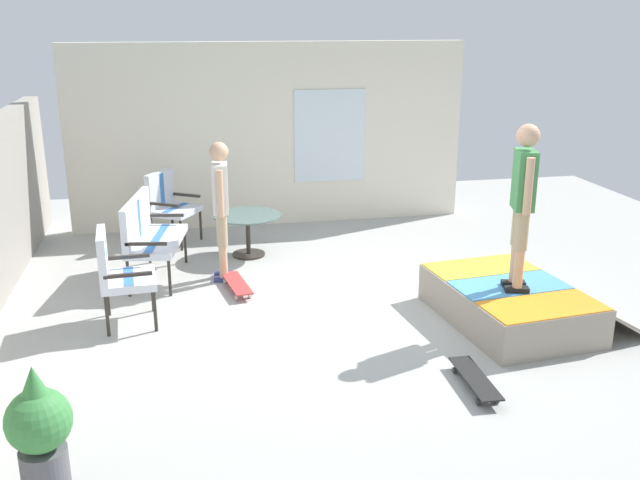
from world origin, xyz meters
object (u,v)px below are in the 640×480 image
at_px(person_watching, 221,201).
at_px(potted_plant, 40,428).
at_px(skate_ramp, 511,303).
at_px(skateboard_spare, 475,379).
at_px(skateboard_by_bench, 237,284).
at_px(patio_chair_by_wall, 116,269).
at_px(patio_bench, 147,231).
at_px(patio_chair_near_house, 168,201).
at_px(person_skater, 523,195).
at_px(patio_table, 248,227).

xyz_separation_m(person_watching, potted_plant, (-3.85, 1.47, -0.52)).
relative_size(skate_ramp, skateboard_spare, 2.43).
relative_size(skate_ramp, person_watching, 1.15).
relative_size(skateboard_by_bench, potted_plant, 0.89).
bearing_deg(patio_chair_by_wall, patio_bench, -11.27).
bearing_deg(patio_chair_near_house, skateboard_by_bench, -159.66).
height_order(person_skater, skateboard_spare, person_skater).
distance_m(patio_table, person_watching, 1.10).
distance_m(patio_table, person_skater, 3.89).
bearing_deg(patio_bench, patio_chair_by_wall, 168.73).
xyz_separation_m(patio_chair_near_house, potted_plant, (-5.50, 0.83, -0.15)).
height_order(patio_table, person_skater, person_skater).
xyz_separation_m(patio_chair_near_house, skateboard_by_bench, (-2.08, -0.77, -0.53)).
xyz_separation_m(skate_ramp, patio_chair_by_wall, (0.73, 4.03, 0.40)).
bearing_deg(patio_table, patio_bench, 116.99).
distance_m(patio_bench, person_watching, 0.98).
bearing_deg(skate_ramp, patio_chair_near_house, 44.94).
bearing_deg(patio_bench, person_skater, -120.50).
distance_m(patio_table, skateboard_spare, 4.29).
relative_size(patio_chair_near_house, skateboard_by_bench, 1.24).
bearing_deg(skateboard_spare, patio_chair_by_wall, 57.32).
distance_m(patio_chair_by_wall, person_watching, 1.67).
xyz_separation_m(person_watching, skateboard_by_bench, (-0.43, -0.12, -0.91)).
bearing_deg(patio_bench, skateboard_spare, -139.59).
distance_m(patio_chair_near_house, skateboard_spare, 5.47).
bearing_deg(potted_plant, skate_ramp, -65.69).
relative_size(skate_ramp, skateboard_by_bench, 2.38).
distance_m(person_watching, potted_plant, 4.16).
bearing_deg(patio_chair_by_wall, person_skater, -102.11).
bearing_deg(person_watching, patio_chair_by_wall, 134.93).
xyz_separation_m(skate_ramp, patio_table, (2.73, 2.49, 0.20)).
xyz_separation_m(patio_bench, potted_plant, (-4.04, 0.59, -0.15)).
relative_size(patio_chair_by_wall, person_watching, 0.60).
bearing_deg(skate_ramp, person_skater, 165.48).
bearing_deg(person_skater, person_watching, 54.76).
bearing_deg(person_watching, patio_chair_near_house, 21.46).
bearing_deg(skateboard_by_bench, skateboard_spare, -146.05).
relative_size(patio_table, person_skater, 0.53).
relative_size(person_skater, skateboard_by_bench, 2.06).
relative_size(patio_bench, skateboard_by_bench, 1.61).
xyz_separation_m(patio_chair_near_house, patio_chair_by_wall, (-2.80, 0.51, 0.00)).
xyz_separation_m(person_skater, skateboard_by_bench, (1.58, 2.72, -1.32)).
relative_size(person_skater, potted_plant, 1.84).
bearing_deg(skate_ramp, potted_plant, 114.31).
distance_m(skateboard_by_bench, skateboard_spare, 3.27).
relative_size(patio_bench, patio_table, 1.47).
distance_m(person_watching, person_skater, 3.51).
bearing_deg(person_watching, patio_table, -24.99).
bearing_deg(patio_chair_by_wall, person_watching, -45.07).
relative_size(patio_table, skateboard_spare, 1.12).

